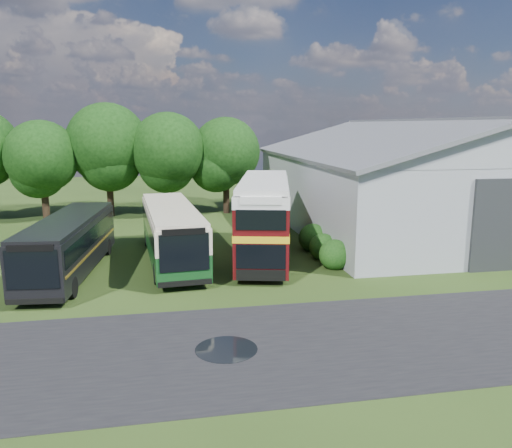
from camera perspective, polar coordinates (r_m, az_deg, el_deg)
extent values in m
plane|color=#1E3210|center=(20.97, -0.32, -10.40)|extent=(120.00, 120.00, 0.00)
cube|color=black|center=(19.06, 10.49, -12.89)|extent=(60.00, 8.00, 0.02)
cylinder|color=black|center=(18.04, -3.41, -14.16)|extent=(2.20, 2.20, 0.01)
cube|color=gray|center=(40.04, 17.04, 3.60)|extent=(18.00, 24.00, 5.50)
cylinder|color=black|center=(44.17, -22.92, 2.28)|extent=(0.56, 0.56, 3.06)
sphere|color=black|center=(43.81, -23.30, 7.12)|extent=(5.78, 5.78, 5.78)
cylinder|color=black|center=(44.61, -16.32, 3.15)|extent=(0.56, 0.56, 3.60)
sphere|color=black|center=(44.24, -16.63, 8.80)|extent=(6.80, 6.80, 6.80)
cylinder|color=black|center=(43.41, -9.85, 3.03)|extent=(0.56, 0.56, 3.31)
sphere|color=black|center=(43.03, -10.03, 8.37)|extent=(6.26, 6.26, 6.26)
cylinder|color=black|center=(44.55, -3.41, 3.29)|extent=(0.56, 0.56, 3.17)
sphere|color=black|center=(44.18, -3.47, 8.27)|extent=(5.98, 5.98, 5.98)
sphere|color=#194714|center=(27.85, 8.90, -5.01)|extent=(1.70, 1.70, 1.70)
sphere|color=#194714|center=(29.67, 7.63, -3.96)|extent=(1.60, 1.60, 1.60)
sphere|color=#194714|center=(31.52, 6.50, -3.03)|extent=(1.80, 1.80, 1.80)
cube|color=#0F3A16|center=(28.95, -9.63, -0.82)|extent=(3.64, 11.82, 2.89)
cube|color=#490A0C|center=(29.08, 0.95, 0.91)|extent=(5.21, 11.29, 4.38)
cube|color=black|center=(27.86, -20.56, -2.09)|extent=(3.60, 11.12, 2.72)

